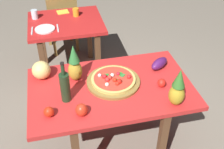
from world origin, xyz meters
name	(u,v)px	position (x,y,z in m)	size (l,w,h in m)	color
ground_plane	(111,145)	(0.00, 0.00, 0.00)	(10.00, 10.00, 0.00)	gray
display_table	(111,95)	(0.00, 0.00, 0.66)	(1.34, 0.81, 0.75)	brown
background_table	(67,31)	(-0.25, 1.28, 0.62)	(0.86, 0.73, 0.75)	brown
dining_chair	(62,20)	(-0.27, 1.87, 0.48)	(0.47, 0.47, 0.85)	olive
pizza_board	(113,82)	(0.03, 0.04, 0.77)	(0.45, 0.45, 0.03)	olive
pizza	(113,79)	(0.03, 0.04, 0.79)	(0.37, 0.37, 0.06)	#D3B65C
wine_bottle	(65,86)	(-0.37, -0.08, 0.89)	(0.08, 0.08, 0.35)	#1F351D
pineapple_left	(178,89)	(0.43, -0.31, 0.90)	(0.12, 0.12, 0.32)	#B39125
pineapple_right	(75,65)	(-0.27, 0.16, 0.90)	(0.12, 0.12, 0.33)	#B18D2C
melon	(41,70)	(-0.54, 0.25, 0.83)	(0.16, 0.16, 0.16)	#EFCB74
bell_pepper	(81,110)	(-0.28, -0.27, 0.80)	(0.09, 0.09, 0.10)	red
eggplant	(159,64)	(0.48, 0.16, 0.80)	(0.20, 0.09, 0.09)	#4E1959
tomato_by_bottle	(162,83)	(0.41, -0.09, 0.79)	(0.07, 0.07, 0.07)	red
tomato_beside_pepper	(49,112)	(-0.51, -0.23, 0.79)	(0.08, 0.08, 0.08)	red
drinking_glass_juice	(76,12)	(-0.11, 1.39, 0.80)	(0.07, 0.07, 0.10)	orange
drinking_glass_water	(35,14)	(-0.59, 1.43, 0.81)	(0.07, 0.07, 0.11)	silver
dinner_plate	(45,29)	(-0.49, 1.12, 0.76)	(0.22, 0.22, 0.02)	white
fork_utensil	(32,31)	(-0.63, 1.12, 0.76)	(0.02, 0.18, 0.01)	silver
knife_utensil	(58,28)	(-0.35, 1.12, 0.76)	(0.02, 0.18, 0.01)	silver
napkin_folded	(63,12)	(-0.26, 1.54, 0.76)	(0.14, 0.12, 0.01)	yellow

